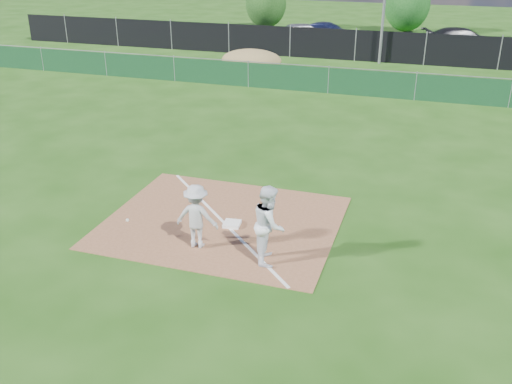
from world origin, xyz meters
TOP-DOWN VIEW (x-y plane):
  - ground at (0.00, 10.00)m, footprint 90.00×90.00m
  - infield_dirt at (0.00, 1.00)m, footprint 6.00×5.00m
  - foul_line at (0.00, 1.00)m, footprint 5.01×5.01m
  - green_fence at (0.00, 15.00)m, footprint 44.00×0.05m
  - dirt_mound at (-5.00, 18.50)m, footprint 3.38×2.60m
  - black_fence at (0.00, 23.00)m, footprint 46.00×0.04m
  - parking_lot at (0.00, 28.00)m, footprint 46.00×9.00m
  - first_base at (0.32, 0.86)m, footprint 0.47×0.47m
  - play_at_first at (-0.10, -0.39)m, footprint 2.27×0.69m
  - runner at (1.72, -0.44)m, footprint 0.91×1.06m
  - car_left at (-4.09, 27.25)m, footprint 4.68×3.41m
  - car_mid at (-2.78, 28.27)m, footprint 4.25×2.07m
  - car_right at (6.12, 27.99)m, footprint 5.47×3.58m
  - tree_left at (-8.67, 33.15)m, footprint 3.20×3.20m
  - tree_mid at (1.99, 34.60)m, footprint 3.37×3.37m

SIDE VIEW (x-z plane):
  - ground at x=0.00m, z-range 0.00..0.00m
  - parking_lot at x=0.00m, z-range 0.00..0.01m
  - infield_dirt at x=0.00m, z-range 0.00..0.02m
  - foul_line at x=0.00m, z-range 0.02..0.03m
  - first_base at x=0.32m, z-range 0.02..0.11m
  - dirt_mound at x=-5.00m, z-range 0.00..1.17m
  - green_fence at x=0.00m, z-range 0.00..1.20m
  - car_mid at x=-2.78m, z-range 0.01..1.35m
  - car_right at x=6.12m, z-range 0.01..1.48m
  - car_left at x=-4.09m, z-range 0.01..1.49m
  - play_at_first at x=-0.10m, z-range 0.02..1.63m
  - black_fence at x=0.00m, z-range 0.00..1.80m
  - runner at x=1.72m, z-range 0.00..1.87m
  - tree_left at x=-8.67m, z-range 0.06..3.85m
  - tree_mid at x=1.99m, z-range 0.06..4.05m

